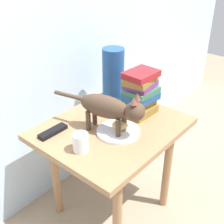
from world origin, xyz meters
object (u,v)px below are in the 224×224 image
green_vase (113,74)px  tv_remote (53,131)px  plate (118,131)px  side_table (112,140)px  candle_jar (81,143)px  bread_roll (120,125)px  cat (111,108)px  book_stack (140,93)px

green_vase → tv_remote: 0.49m
plate → side_table: bearing=66.8°
green_vase → candle_jar: bearing=-155.1°
plate → green_vase: 0.40m
side_table → plate: size_ratio=3.36×
plate → bread_roll: bread_roll is taller
plate → bread_roll: bearing=-9.3°
side_table → green_vase: size_ratio=2.36×
cat → tv_remote: size_ratio=3.14×
bread_roll → book_stack: book_stack is taller
plate → book_stack: (0.22, 0.04, 0.11)m
book_stack → side_table: bearing=172.5°
side_table → cat: bearing=-146.5°
cat → tv_remote: cat is taller
cat → book_stack: (0.24, 0.01, -0.01)m
side_table → bread_roll: bread_roll is taller
candle_jar → tv_remote: candle_jar is taller
cat → bread_roll: bearing=-45.6°
side_table → book_stack: bearing=-7.5°
plate → green_vase: green_vase is taller
plate → bread_roll: 0.03m
book_stack → tv_remote: bearing=155.2°
side_table → book_stack: size_ratio=2.93×
green_vase → book_stack: bearing=-101.6°
tv_remote → side_table: bearing=-36.7°
green_vase → candle_jar: (-0.48, -0.22, -0.11)m
bread_roll → cat: (-0.03, 0.03, 0.09)m
bread_roll → tv_remote: size_ratio=0.53×
cat → book_stack: 0.24m
book_stack → candle_jar: size_ratio=2.81×
cat → green_vase: (0.29, 0.23, 0.02)m
candle_jar → plate: bearing=-9.5°
side_table → bread_roll: bearing=-102.1°
bread_roll → side_table: bearing=77.9°
green_vase → tv_remote: size_ratio=1.98×
cat → plate: bearing=-57.8°
plate → cat: bearing=122.2°
side_table → bread_roll: 0.14m
plate → book_stack: 0.25m
plate → candle_jar: candle_jar is taller
bread_roll → green_vase: green_vase is taller
plate → green_vase: bearing=44.1°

